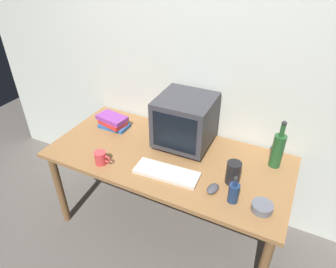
# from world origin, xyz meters

# --- Properties ---
(ground_plane) EXTENTS (6.00, 6.00, 0.00)m
(ground_plane) POSITION_xyz_m (0.00, 0.00, 0.00)
(ground_plane) COLOR #56514C
(back_wall) EXTENTS (4.00, 0.08, 2.50)m
(back_wall) POSITION_xyz_m (0.00, 0.45, 1.25)
(back_wall) COLOR beige
(back_wall) RESTS_ON ground
(desk) EXTENTS (1.68, 0.78, 0.71)m
(desk) POSITION_xyz_m (0.00, 0.00, 0.63)
(desk) COLOR olive
(desk) RESTS_ON ground
(crt_monitor) EXTENTS (0.39, 0.40, 0.37)m
(crt_monitor) POSITION_xyz_m (0.04, 0.19, 0.90)
(crt_monitor) COLOR #333338
(crt_monitor) RESTS_ON desk
(keyboard) EXTENTS (0.43, 0.18, 0.02)m
(keyboard) POSITION_xyz_m (0.08, -0.18, 0.72)
(keyboard) COLOR beige
(keyboard) RESTS_ON desk
(computer_mouse) EXTENTS (0.08, 0.11, 0.04)m
(computer_mouse) POSITION_xyz_m (0.39, -0.19, 0.72)
(computer_mouse) COLOR #3F3F47
(computer_mouse) RESTS_ON desk
(bottle_tall) EXTENTS (0.08, 0.08, 0.34)m
(bottle_tall) POSITION_xyz_m (0.68, 0.22, 0.84)
(bottle_tall) COLOR #1E4C23
(bottle_tall) RESTS_ON desk
(bottle_short) EXTENTS (0.06, 0.06, 0.18)m
(bottle_short) POSITION_xyz_m (0.52, -0.22, 0.77)
(bottle_short) COLOR navy
(bottle_short) RESTS_ON desk
(book_stack) EXTENTS (0.26, 0.18, 0.10)m
(book_stack) POSITION_xyz_m (-0.56, 0.14, 0.75)
(book_stack) COLOR #28569E
(book_stack) RESTS_ON desk
(mug) EXTENTS (0.12, 0.08, 0.09)m
(mug) POSITION_xyz_m (-0.36, -0.27, 0.75)
(mug) COLOR #CC383D
(mug) RESTS_ON desk
(cd_spindle) EXTENTS (0.12, 0.12, 0.04)m
(cd_spindle) POSITION_xyz_m (0.69, -0.21, 0.73)
(cd_spindle) COLOR #595B66
(cd_spindle) RESTS_ON desk
(metal_canister) EXTENTS (0.09, 0.09, 0.15)m
(metal_canister) POSITION_xyz_m (0.48, -0.07, 0.78)
(metal_canister) COLOR black
(metal_canister) RESTS_ON desk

